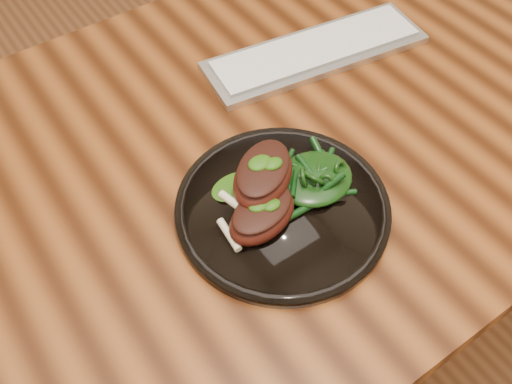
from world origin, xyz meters
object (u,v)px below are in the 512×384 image
Objects in this scene: lamb_chop_front at (262,214)px; keyboard at (316,51)px; greens_heap at (315,175)px; plate at (283,208)px; desk at (253,176)px.

lamb_chop_front is 0.29× the size of keyboard.
plate is at bearing -174.81° from greens_heap.
greens_heap is at bearing -83.79° from desk.
lamb_chop_front is at bearing -171.12° from greens_heap.
lamb_chop_front is at bearing -166.26° from plate.
greens_heap reaches higher than keyboard.
keyboard is (0.24, 0.23, -0.00)m from plate.
keyboard reaches higher than desk.
plate reaches higher than desk.
keyboard is at bearing 43.89° from plate.
desk is 0.17m from greens_heap.
lamb_chop_front reaches higher than greens_heap.
lamb_chop_front reaches higher than keyboard.
plate is 0.05m from lamb_chop_front.
plate is at bearing 13.74° from lamb_chop_front.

